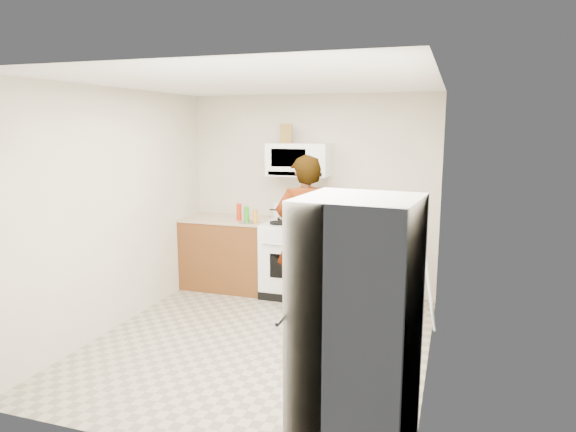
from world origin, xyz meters
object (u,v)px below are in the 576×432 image
at_px(microwave, 299,160).
at_px(saucepan, 288,214).
at_px(person, 304,234).
at_px(gas_range, 296,257).
at_px(kettle, 370,217).
at_px(fridge, 357,331).

xyz_separation_m(microwave, saucepan, (-0.13, -0.02, -0.68)).
distance_m(microwave, saucepan, 0.70).
relative_size(microwave, person, 0.42).
bearing_deg(microwave, gas_range, -90.00).
bearing_deg(kettle, person, -144.62).
bearing_deg(person, gas_range, -86.18).
bearing_deg(kettle, saucepan, 172.04).
bearing_deg(gas_range, saucepan, 141.49).
xyz_separation_m(kettle, saucepan, (-1.03, -0.05, -0.01)).
distance_m(microwave, person, 1.05).
relative_size(kettle, saucepan, 0.82).
distance_m(fridge, kettle, 3.13).
bearing_deg(microwave, kettle, 1.58).
relative_size(person, fridge, 1.06).
relative_size(person, saucepan, 7.90).
relative_size(microwave, kettle, 4.08).
bearing_deg(fridge, saucepan, 121.16).
relative_size(gas_range, fridge, 0.66).
xyz_separation_m(person, saucepan, (-0.39, 0.61, 0.12)).
height_order(person, fridge, person).
distance_m(fridge, saucepan, 3.38).
height_order(gas_range, microwave, microwave).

